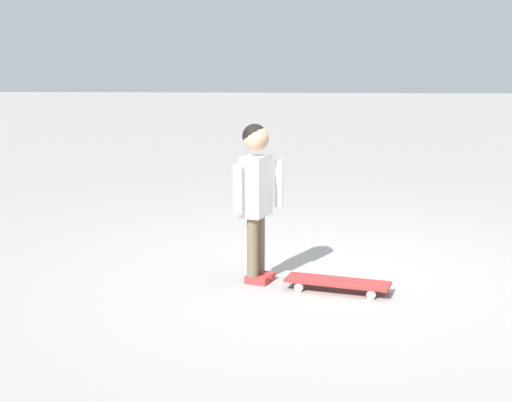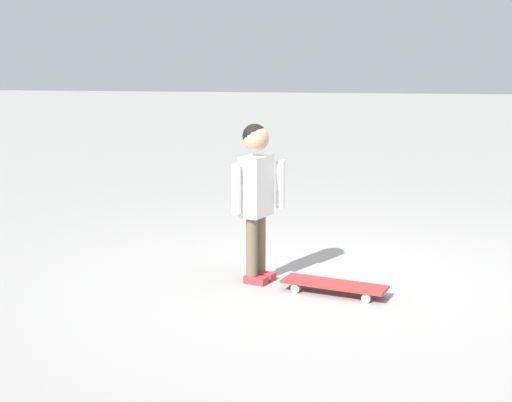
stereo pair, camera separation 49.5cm
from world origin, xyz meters
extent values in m
plane|color=gray|center=(0.00, 0.00, 0.00)|extent=(50.00, 50.00, 0.00)
cylinder|color=brown|center=(-0.08, 0.49, 0.24)|extent=(0.08, 0.08, 0.42)
cube|color=#B73333|center=(-0.09, 0.46, 0.03)|extent=(0.13, 0.17, 0.05)
cylinder|color=brown|center=(-0.18, 0.53, 0.24)|extent=(0.08, 0.08, 0.42)
cube|color=#B73333|center=(-0.19, 0.50, 0.03)|extent=(0.13, 0.17, 0.05)
cube|color=white|center=(-0.13, 0.51, 0.65)|extent=(0.27, 0.21, 0.40)
cylinder|color=white|center=(-0.02, 0.36, 0.65)|extent=(0.06, 0.06, 0.32)
cylinder|color=white|center=(-0.26, 0.62, 0.65)|extent=(0.06, 0.06, 0.32)
sphere|color=tan|center=(-0.13, 0.51, 0.96)|extent=(0.17, 0.17, 0.17)
sphere|color=black|center=(-0.13, 0.52, 0.98)|extent=(0.16, 0.16, 0.16)
cube|color=#B22D2D|center=(-0.33, -0.03, 0.07)|extent=(0.37, 0.70, 0.02)
cube|color=#B7B7BC|center=(-0.39, -0.25, 0.05)|extent=(0.11, 0.06, 0.02)
cube|color=#B7B7BC|center=(-0.26, 0.20, 0.05)|extent=(0.11, 0.06, 0.02)
cylinder|color=beige|center=(-0.32, -0.27, 0.03)|extent=(0.04, 0.06, 0.06)
cylinder|color=beige|center=(-0.46, -0.23, 0.03)|extent=(0.04, 0.06, 0.06)
cylinder|color=beige|center=(-0.19, 0.18, 0.03)|extent=(0.04, 0.06, 0.06)
cylinder|color=beige|center=(-0.34, 0.22, 0.03)|extent=(0.04, 0.06, 0.06)
camera|label=1|loc=(-4.98, 0.23, 1.50)|focal=52.63mm
camera|label=2|loc=(-4.93, -0.27, 1.50)|focal=52.63mm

